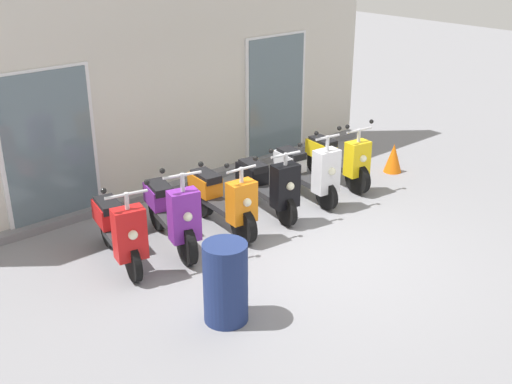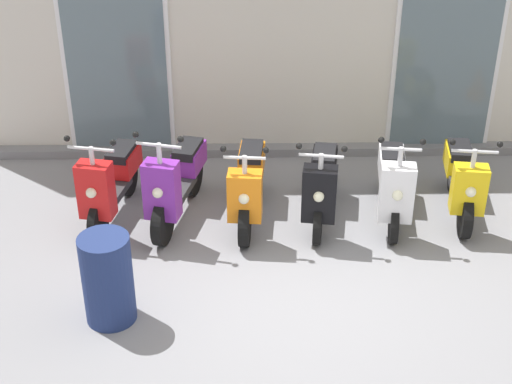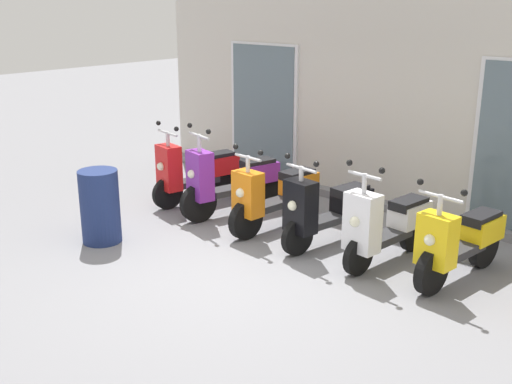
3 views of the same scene
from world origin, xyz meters
The scene contains 9 objects.
ground_plane centered at (0.00, 0.00, 0.00)m, with size 40.00×40.00×0.00m, color gray.
storefront_facade centered at (0.00, 3.25, 1.78)m, with size 8.60×0.50×3.69m.
scooter_red centered at (-2.08, 1.40, 0.50)m, with size 0.68×1.51×1.28m.
scooter_purple centered at (-1.31, 1.36, 0.50)m, with size 0.73×1.66×1.36m.
scooter_orange centered at (-0.46, 1.34, 0.47)m, with size 0.53×1.61×1.22m.
scooter_black centered at (0.40, 1.31, 0.48)m, with size 0.61×1.51×1.22m.
scooter_white centered at (1.24, 1.31, 0.49)m, with size 0.54×1.50×1.30m.
scooter_yellow centered at (2.08, 1.44, 0.46)m, with size 0.59×1.57×1.21m.
trash_bin centered at (-1.84, -0.48, 0.47)m, with size 0.50×0.50×0.94m, color navy.
Camera 3 is at (4.57, -4.77, 3.01)m, focal length 43.60 mm.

